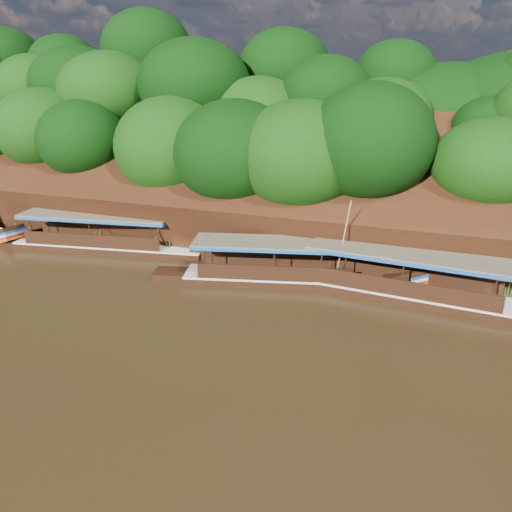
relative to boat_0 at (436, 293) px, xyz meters
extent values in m
plane|color=black|center=(-10.64, -7.51, -0.59)|extent=(160.00, 160.00, 0.00)
cube|color=black|center=(-10.64, 8.49, 2.91)|extent=(120.00, 16.12, 13.64)
cube|color=black|center=(-10.64, 18.49, -0.59)|extent=(120.00, 24.00, 12.00)
ellipsoid|color=#0E3C0A|center=(-40.64, 14.49, 8.41)|extent=(20.00, 10.00, 8.00)
ellipsoid|color=#0E3C0A|center=(-16.64, 7.49, 2.91)|extent=(18.00, 8.00, 6.40)
ellipsoid|color=#0E3C0A|center=(-10.64, 15.49, 8.61)|extent=(24.00, 11.00, 8.40)
cube|color=black|center=(-0.82, 0.07, -0.59)|extent=(13.65, 3.41, 0.95)
cube|color=silver|center=(-0.82, 0.07, -0.13)|extent=(13.65, 3.48, 0.11)
cube|color=brown|center=(-1.66, 0.14, 1.96)|extent=(10.76, 3.52, 0.13)
cube|color=#164B92|center=(-1.66, 0.14, 1.83)|extent=(10.76, 3.52, 0.19)
cube|color=black|center=(-8.23, 0.00, -0.59)|extent=(12.31, 5.18, 0.91)
cube|color=silver|center=(-8.23, 0.00, -0.15)|extent=(12.33, 5.24, 0.10)
cube|color=black|center=(-1.62, 1.70, 0.12)|extent=(3.20, 2.33, 1.71)
cube|color=#164B92|center=(-0.88, 1.89, 0.42)|extent=(1.88, 2.05, 0.62)
cube|color=#AE2113|center=(-0.88, 1.89, 0.08)|extent=(1.88, 2.05, 0.62)
cube|color=brown|center=(-8.97, -0.19, 1.85)|extent=(9.84, 4.85, 0.12)
cube|color=#164B92|center=(-8.97, -0.19, 1.73)|extent=(9.84, 4.85, 0.18)
cylinder|color=tan|center=(-5.14, 0.17, 2.31)|extent=(0.83, 0.97, 4.76)
cube|color=black|center=(-21.57, 1.23, -0.59)|extent=(13.70, 4.53, 0.92)
cube|color=silver|center=(-21.57, 1.23, -0.15)|extent=(13.72, 4.60, 0.10)
cube|color=black|center=(-14.07, 2.53, 0.13)|extent=(3.42, 2.21, 1.82)
cube|color=#164B92|center=(-13.24, 2.67, 0.44)|extent=(1.93, 2.01, 0.68)
cube|color=#AE2113|center=(-13.24, 2.67, 0.09)|extent=(1.93, 2.01, 0.68)
cube|color=brown|center=(-22.40, 1.08, 1.88)|extent=(10.87, 4.36, 0.12)
cube|color=#164B92|center=(-22.40, 1.08, 1.76)|extent=(10.87, 4.36, 0.18)
cylinder|color=tan|center=(-17.49, 1.72, 2.42)|extent=(1.08, 1.36, 4.86)
cube|color=black|center=(-29.47, -0.13, 0.10)|extent=(2.99, 2.17, 1.62)
cube|color=#164B92|center=(-28.78, -0.29, 0.39)|extent=(1.73, 1.94, 0.59)
cube|color=#AE2113|center=(-28.78, -0.29, 0.06)|extent=(1.73, 1.94, 0.59)
cone|color=#286118|center=(-29.98, 2.25, 0.20)|extent=(1.50, 1.50, 1.57)
cone|color=#286118|center=(-22.90, 2.20, 0.41)|extent=(1.50, 1.50, 1.99)
cone|color=#286118|center=(-16.77, 2.11, 0.16)|extent=(1.50, 1.50, 1.50)
cone|color=#286118|center=(-10.43, 2.48, 0.35)|extent=(1.50, 1.50, 1.87)
cone|color=#286118|center=(-3.93, 2.66, 0.27)|extent=(1.50, 1.50, 1.71)
cone|color=#286118|center=(3.41, 1.82, 0.23)|extent=(1.50, 1.50, 1.64)
camera|label=1|loc=(-0.52, -26.12, 10.86)|focal=35.00mm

